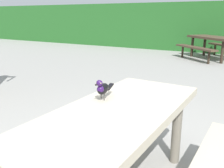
% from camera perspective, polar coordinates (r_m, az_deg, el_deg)
% --- Properties ---
extents(picnic_table_foreground, '(1.75, 1.83, 0.74)m').
position_cam_1_polar(picnic_table_foreground, '(1.92, 0.94, -11.00)').
color(picnic_table_foreground, '#B2A893').
rests_on(picnic_table_foreground, ground).
extents(bird_grackle, '(0.08, 0.29, 0.18)m').
position_cam_1_polar(bird_grackle, '(2.01, -2.23, -1.00)').
color(bird_grackle, black).
rests_on(bird_grackle, picnic_table_foreground).
extents(picnic_table_mid_left, '(2.39, 2.39, 0.74)m').
position_cam_1_polar(picnic_table_mid_left, '(8.82, 22.38, 8.90)').
color(picnic_table_mid_left, '#473828').
rests_on(picnic_table_mid_left, ground).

